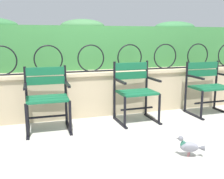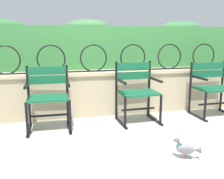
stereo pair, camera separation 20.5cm
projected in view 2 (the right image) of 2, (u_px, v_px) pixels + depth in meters
The scene contains 8 objects.
ground_plane at pixel (115, 133), 3.45m from camera, with size 60.00×60.00×0.00m, color #BCB7AD.
stone_wall at pixel (100, 92), 4.24m from camera, with size 6.74×0.41×0.70m.
iron_arch_fence at pixel (94, 59), 4.04m from camera, with size 6.22×0.02×0.42m.
hedge_row at pixel (93, 45), 4.59m from camera, with size 6.61×0.70×0.83m.
park_chair_centre_left at pixel (48, 95), 3.55m from camera, with size 0.58×0.53×0.85m.
park_chair_centre_right at pixel (137, 90), 3.86m from camera, with size 0.58×0.53×0.87m.
park_chair_rightmost at pixel (213, 86), 4.16m from camera, with size 0.64×0.53×0.84m.
pigeon_far_side at pixel (186, 148), 2.70m from camera, with size 0.28×0.18×0.22m.
Camera 2 is at (-0.83, -3.16, 1.24)m, focal length 42.26 mm.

